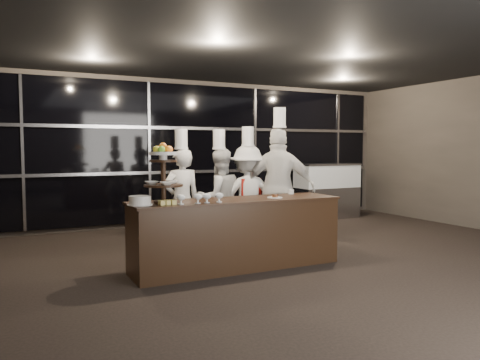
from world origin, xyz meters
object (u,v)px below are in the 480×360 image
buffet_counter (237,233)px  layer_cake (140,201)px  chef_c (248,196)px  chef_a (182,199)px  display_stand (163,169)px  display_case (327,188)px  chef_b (219,198)px  chef_d (279,188)px

buffet_counter → layer_cake: 1.40m
layer_cake → chef_c: chef_c is taller
chef_a → display_stand: bearing=-118.5°
layer_cake → display_case: (5.09, 3.09, -0.29)m
buffet_counter → chef_c: 1.31m
layer_cake → chef_a: chef_a is taller
chef_c → chef_b: bearing=163.1°
buffet_counter → chef_b: size_ratio=1.51×
display_stand → chef_d: (2.09, 0.71, -0.37)m
display_case → chef_c: bearing=-146.9°
chef_b → chef_c: 0.46m
chef_a → chef_d: size_ratio=0.85×
buffet_counter → chef_a: (-0.33, 1.23, 0.36)m
chef_b → chef_c: (0.44, -0.13, 0.02)m
chef_b → buffet_counter: bearing=-103.0°
display_stand → chef_c: bearing=31.3°
display_stand → chef_d: size_ratio=0.34×
layer_cake → chef_d: (2.40, 0.76, -0.00)m
buffet_counter → chef_a: bearing=105.1°
chef_d → chef_c: bearing=138.9°
buffet_counter → chef_d: chef_d is taller
chef_d → layer_cake: bearing=-162.4°
chef_b → chef_c: chef_c is taller
display_stand → chef_b: 1.81m
layer_cake → chef_a: (0.98, 1.28, -0.15)m
chef_a → chef_d: 1.52m
display_stand → layer_cake: size_ratio=2.48×
chef_b → chef_a: bearing=174.7°
buffet_counter → chef_b: 1.25m
chef_b → chef_d: chef_d is taller
chef_c → chef_d: bearing=-41.1°
layer_cake → buffet_counter: bearing=2.2°
display_case → chef_d: chef_d is taller
display_stand → chef_a: chef_a is taller
display_stand → chef_b: size_ratio=0.40×
layer_cake → display_case: display_case is taller
chef_a → chef_c: (1.04, -0.19, 0.00)m
layer_cake → chef_b: (1.58, 1.22, -0.17)m
display_case → chef_c: (-3.07, -2.00, 0.14)m
display_stand → chef_d: bearing=18.8°
buffet_counter → chef_c: chef_c is taller
layer_cake → chef_b: size_ratio=0.16×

